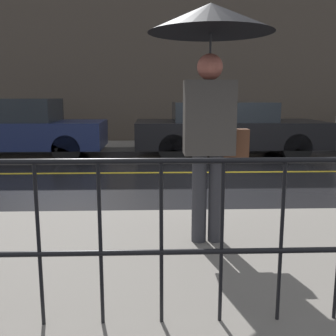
{
  "coord_description": "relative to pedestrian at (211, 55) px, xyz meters",
  "views": [
    {
      "loc": [
        -1.36,
        -7.99,
        1.56
      ],
      "look_at": [
        -1.12,
        -1.53,
        0.38
      ],
      "focal_mm": 42.0,
      "sensor_mm": 36.0,
      "label": 1
    }
  ],
  "objects": [
    {
      "name": "car_black",
      "position": [
        1.36,
        6.31,
        -1.19
      ],
      "size": [
        4.75,
        1.94,
        1.42
      ],
      "color": "black",
      "rests_on": "ground_plane"
    },
    {
      "name": "building_storefront",
      "position": [
        0.83,
        9.29,
        1.24
      ],
      "size": [
        28.0,
        0.3,
        6.35
      ],
      "color": "#4C4238",
      "rests_on": "ground_plane"
    },
    {
      "name": "pedestrian",
      "position": [
        0.0,
        0.0,
        0.0
      ],
      "size": [
        1.16,
        1.16,
        2.25
      ],
      "color": "#333338",
      "rests_on": "sidewalk_near"
    },
    {
      "name": "ground_plane",
      "position": [
        0.83,
        4.27,
        -1.93
      ],
      "size": [
        80.0,
        80.0,
        0.0
      ],
      "primitive_type": "plane",
      "color": "black"
    },
    {
      "name": "car_navy",
      "position": [
        -3.93,
        6.31,
        -1.17
      ],
      "size": [
        4.18,
        1.74,
        1.51
      ],
      "color": "#19234C",
      "rests_on": "ground_plane"
    },
    {
      "name": "lane_marking",
      "position": [
        0.83,
        4.27,
        -1.93
      ],
      "size": [
        25.2,
        0.12,
        0.01
      ],
      "color": "gold",
      "rests_on": "ground_plane"
    },
    {
      "name": "sidewalk_far",
      "position": [
        0.83,
        8.29,
        -1.87
      ],
      "size": [
        28.0,
        1.7,
        0.13
      ],
      "color": "slate",
      "rests_on": "ground_plane"
    },
    {
      "name": "sidewalk_near",
      "position": [
        0.83,
        -0.29,
        -1.87
      ],
      "size": [
        28.0,
        2.76,
        0.13
      ],
      "color": "slate",
      "rests_on": "ground_plane"
    }
  ]
}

